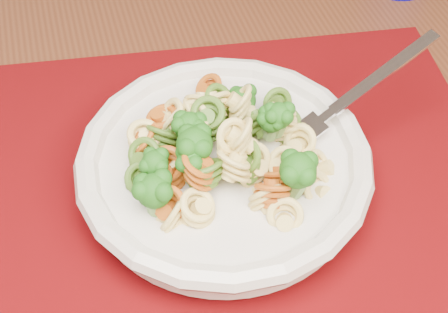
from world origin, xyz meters
TOP-DOWN VIEW (x-y plane):
  - dining_table at (0.03, 0.73)m, footprint 1.64×1.38m
  - placemat at (-0.01, 0.64)m, footprint 0.63×0.59m
  - pasta_bowl at (0.01, 0.64)m, footprint 0.24×0.24m
  - pasta_broccoli_heap at (0.01, 0.64)m, footprint 0.21×0.21m
  - fork at (0.08, 0.61)m, footprint 0.18×0.05m

SIDE VIEW (x-z plane):
  - dining_table at x=0.03m, z-range 0.26..0.95m
  - placemat at x=-0.01m, z-range 0.69..0.70m
  - pasta_bowl at x=0.01m, z-range 0.70..0.75m
  - fork at x=0.08m, z-range 0.70..0.78m
  - pasta_broccoli_heap at x=0.01m, z-range 0.71..0.77m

